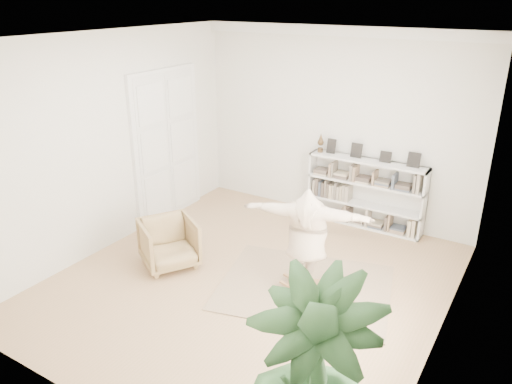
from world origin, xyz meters
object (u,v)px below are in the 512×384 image
bookshelf (365,194)px  armchair (169,243)px  rocker_board (305,284)px  person (307,235)px

bookshelf → armchair: size_ratio=2.58×
rocker_board → armchair: bearing=179.3°
rocker_board → person: bearing=0.0°
rocker_board → person: size_ratio=0.30×
bookshelf → armchair: (-2.14, -3.07, -0.25)m
armchair → person: 2.30m
armchair → person: (2.18, 0.52, 0.50)m
bookshelf → rocker_board: 2.61m
bookshelf → rocker_board: size_ratio=3.94×
armchair → rocker_board: 2.27m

